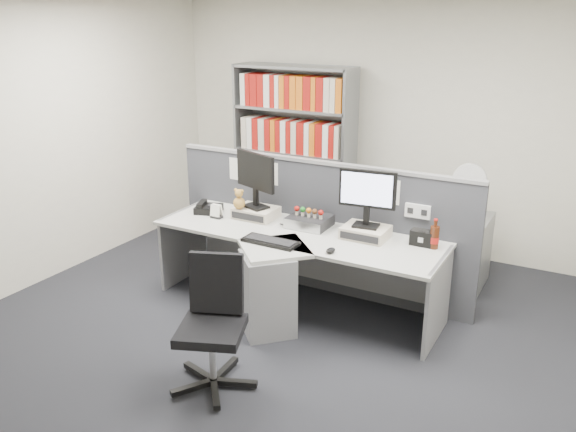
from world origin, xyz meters
The scene contains 21 objects.
ground centered at (0.00, 0.00, 0.00)m, with size 5.50×5.50×0.00m, color #27282E.
room_shell centered at (0.00, 0.00, 1.79)m, with size 5.04×5.54×2.72m.
partition centered at (0.00, 1.25, 0.65)m, with size 3.00×0.08×1.27m.
desk centered at (0.00, 0.60, 0.46)m, with size 2.60×1.20×0.72m.
monitor_riser_left centered at (-0.52, 0.98, 0.77)m, with size 0.38×0.31×0.10m.
monitor_riser_right centered at (0.58, 0.98, 0.77)m, with size 0.38×0.31×0.10m.
monitor_left centered at (-0.52, 0.98, 1.13)m, with size 0.49×0.23×0.52m.
monitor_right centered at (0.58, 0.98, 1.12)m, with size 0.49×0.18×0.49m.
desktop_pc centered at (0.03, 1.00, 0.77)m, with size 0.36×0.32×0.10m.
figurines centered at (0.03, 0.99, 0.87)m, with size 0.29×0.05×0.09m.
keyboard centered at (-0.07, 0.48, 0.74)m, with size 0.49×0.19×0.03m.
mouse centered at (0.46, 0.53, 0.74)m, with size 0.07×0.10×0.04m, color black.
desk_phone centered at (-1.01, 0.89, 0.76)m, with size 0.30×0.29×0.10m.
desk_calendar centered at (-0.84, 0.80, 0.77)m, with size 0.11×0.08×0.13m.
plush_toy centered at (-0.64, 0.87, 0.90)m, with size 0.11×0.11×0.19m.
speaker centered at (1.06, 1.04, 0.78)m, with size 0.19×0.11×0.13m, color black.
cola_bottle centered at (1.16, 1.02, 0.81)m, with size 0.08×0.08×0.25m.
shelving_unit centered at (-0.90, 2.44, 0.98)m, with size 1.41×0.40×2.00m.
filing_cabinet centered at (1.20, 1.99, 0.35)m, with size 0.45×0.61×0.70m.
desk_fan centered at (1.20, 1.99, 1.03)m, with size 0.31×0.19×0.53m.
office_chair centered at (0.03, -0.50, 0.50)m, with size 0.62×0.61×0.93m.
Camera 1 is at (2.27, -3.52, 2.55)m, focal length 37.05 mm.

